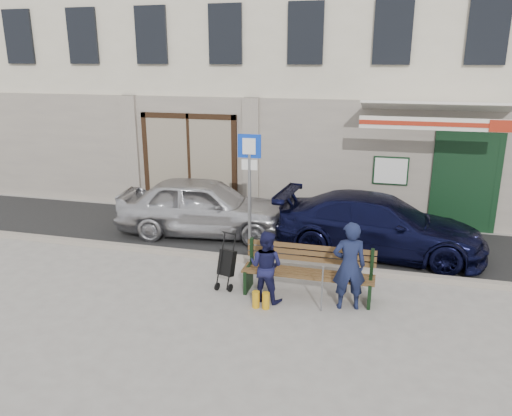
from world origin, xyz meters
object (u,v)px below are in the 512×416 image
(parking_sign, at_px, (249,176))
(woman, at_px, (266,266))
(car_navy, at_px, (379,225))
(stroller, at_px, (227,264))
(car_silver, at_px, (204,206))
(bench, at_px, (305,273))
(man, at_px, (349,266))

(parking_sign, bearing_deg, woman, -68.07)
(car_navy, relative_size, stroller, 4.34)
(stroller, bearing_deg, car_navy, 58.93)
(car_silver, relative_size, bench, 1.76)
(parking_sign, bearing_deg, car_navy, 15.56)
(car_silver, bearing_deg, woman, -149.25)
(parking_sign, height_order, stroller, parking_sign)
(man, bearing_deg, woman, -11.03)
(parking_sign, distance_m, woman, 2.48)
(car_navy, distance_m, woman, 3.41)
(parking_sign, distance_m, stroller, 2.14)
(car_navy, height_order, woman, car_navy)
(man, distance_m, woman, 1.46)
(parking_sign, xyz_separation_m, woman, (0.86, -2.02, -1.15))
(woman, relative_size, stroller, 1.25)
(car_silver, bearing_deg, man, -134.82)
(man, bearing_deg, parking_sign, -53.87)
(parking_sign, relative_size, stroller, 2.56)
(bench, relative_size, man, 1.52)
(car_silver, relative_size, stroller, 4.02)
(car_navy, xyz_separation_m, man, (-0.43, -2.77, 0.13))
(car_silver, distance_m, bench, 4.04)
(bench, xyz_separation_m, woman, (-0.65, -0.34, 0.20))
(man, height_order, stroller, man)
(car_navy, bearing_deg, man, 176.18)
(man, distance_m, stroller, 2.34)
(man, bearing_deg, stroller, -20.49)
(car_silver, distance_m, stroller, 3.10)
(parking_sign, xyz_separation_m, man, (2.31, -1.95, -1.01))
(car_silver, relative_size, car_navy, 0.93)
(car_navy, height_order, stroller, car_navy)
(stroller, bearing_deg, bench, 16.37)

